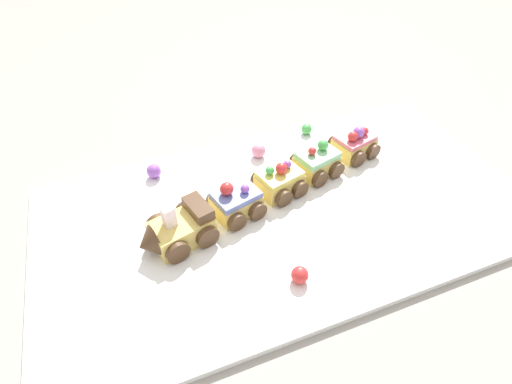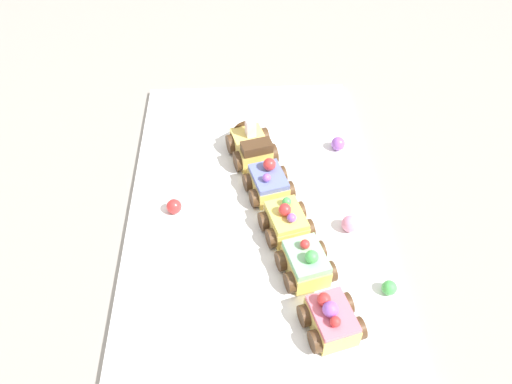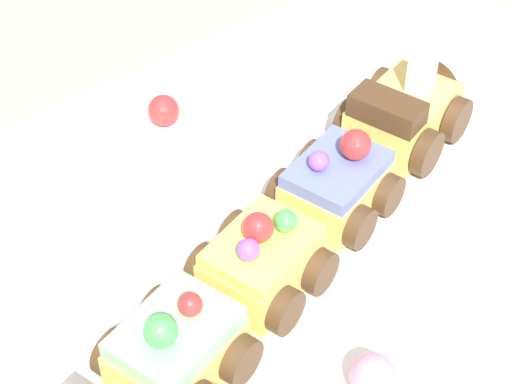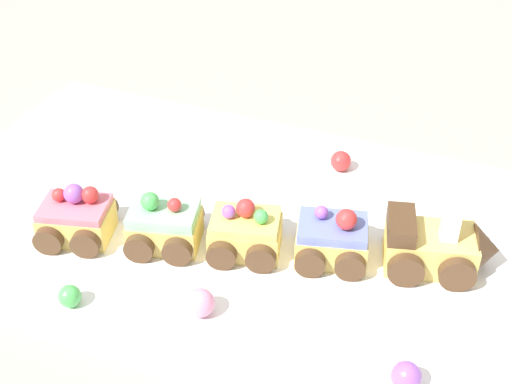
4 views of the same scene
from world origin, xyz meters
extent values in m
plane|color=gray|center=(0.00, 0.00, 0.00)|extent=(10.00, 10.00, 0.00)
cube|color=white|center=(0.00, 0.00, 0.01)|extent=(0.81, 0.42, 0.01)
cube|color=#EACC66|center=(0.18, 0.00, 0.03)|extent=(0.10, 0.08, 0.04)
cube|color=#4C331E|center=(0.15, -0.01, 0.06)|extent=(0.04, 0.06, 0.02)
cone|color=#4C331E|center=(0.23, 0.01, 0.04)|extent=(0.04, 0.06, 0.05)
cube|color=white|center=(0.19, 0.00, 0.06)|extent=(0.02, 0.02, 0.02)
cube|color=white|center=(0.19, 0.00, 0.08)|extent=(0.02, 0.02, 0.02)
cylinder|color=#4C331E|center=(0.21, -0.03, 0.03)|extent=(0.04, 0.02, 0.04)
cylinder|color=#4C331E|center=(0.19, 0.04, 0.03)|extent=(0.04, 0.02, 0.04)
cylinder|color=#4C331E|center=(0.16, -0.04, 0.03)|extent=(0.04, 0.02, 0.04)
cylinder|color=#4C331E|center=(0.14, 0.03, 0.03)|extent=(0.04, 0.02, 0.04)
cube|color=#EACC66|center=(0.08, -0.03, 0.03)|extent=(0.08, 0.07, 0.03)
cube|color=#6B7AC6|center=(0.08, -0.03, 0.05)|extent=(0.08, 0.07, 0.01)
sphere|color=#9956C6|center=(0.07, -0.02, 0.06)|extent=(0.02, 0.02, 0.01)
sphere|color=red|center=(0.09, -0.03, 0.07)|extent=(0.03, 0.03, 0.02)
cylinder|color=#4C331E|center=(0.11, -0.05, 0.03)|extent=(0.03, 0.02, 0.03)
cylinder|color=#4C331E|center=(0.09, 0.01, 0.03)|extent=(0.03, 0.02, 0.03)
cylinder|color=#4C331E|center=(0.07, -0.06, 0.03)|extent=(0.03, 0.02, 0.03)
cylinder|color=#4C331E|center=(0.05, 0.00, 0.03)|extent=(0.03, 0.02, 0.03)
cube|color=#EACC66|center=(-0.01, -0.05, 0.03)|extent=(0.08, 0.07, 0.03)
cube|color=#EFE066|center=(-0.01, -0.05, 0.05)|extent=(0.08, 0.07, 0.01)
sphere|color=#9956C6|center=(-0.02, -0.06, 0.06)|extent=(0.02, 0.02, 0.01)
sphere|color=red|center=(-0.01, -0.05, 0.06)|extent=(0.02, 0.02, 0.02)
sphere|color=#4CBC56|center=(0.01, -0.05, 0.06)|extent=(0.02, 0.02, 0.02)
cylinder|color=#4C331E|center=(0.02, -0.08, 0.03)|extent=(0.03, 0.02, 0.03)
cylinder|color=#4C331E|center=(0.00, -0.01, 0.03)|extent=(0.03, 0.02, 0.03)
cylinder|color=#4C331E|center=(-0.02, -0.09, 0.03)|extent=(0.03, 0.02, 0.03)
cylinder|color=#4C331E|center=(-0.04, -0.02, 0.03)|extent=(0.03, 0.02, 0.03)
cube|color=#EACC66|center=(-0.09, -0.07, 0.03)|extent=(0.08, 0.07, 0.03)
cube|color=#93DBA3|center=(-0.09, -0.07, 0.05)|extent=(0.08, 0.07, 0.01)
sphere|color=#4CBC56|center=(-0.10, -0.08, 0.07)|extent=(0.02, 0.02, 0.02)
sphere|color=red|center=(-0.08, -0.07, 0.06)|extent=(0.02, 0.02, 0.01)
cylinder|color=#4C331E|center=(-0.06, -0.10, 0.03)|extent=(0.03, 0.02, 0.03)
cylinder|color=#4C331E|center=(-0.08, -0.03, 0.03)|extent=(0.03, 0.02, 0.03)
cylinder|color=#4C331E|center=(-0.10, -0.11, 0.03)|extent=(0.03, 0.02, 0.03)
cylinder|color=#4C331E|center=(-0.12, -0.05, 0.03)|extent=(0.03, 0.02, 0.03)
cube|color=#EACC66|center=(-0.19, -0.10, 0.03)|extent=(0.08, 0.07, 0.03)
cube|color=#E57084|center=(-0.19, -0.10, 0.05)|extent=(0.08, 0.07, 0.01)
sphere|color=red|center=(-0.20, -0.10, 0.06)|extent=(0.02, 0.02, 0.01)
sphere|color=#9956C6|center=(-0.19, -0.09, 0.06)|extent=(0.03, 0.03, 0.02)
sphere|color=red|center=(-0.17, -0.08, 0.06)|extent=(0.02, 0.02, 0.02)
cylinder|color=#4C331E|center=(-0.16, -0.12, 0.03)|extent=(0.03, 0.02, 0.03)
cylinder|color=#4C331E|center=(-0.17, -0.06, 0.03)|extent=(0.03, 0.02, 0.03)
cylinder|color=#4C331E|center=(-0.20, -0.13, 0.03)|extent=(0.03, 0.02, 0.03)
cylinder|color=#4C331E|center=(-0.21, -0.07, 0.03)|extent=(0.03, 0.02, 0.03)
sphere|color=red|center=(0.04, 0.13, 0.02)|extent=(0.03, 0.03, 0.03)
sphere|color=#9956C6|center=(0.19, -0.17, 0.03)|extent=(0.03, 0.03, 0.03)
sphere|color=pink|center=(-0.01, -0.15, 0.03)|extent=(0.03, 0.03, 0.03)
sphere|color=#4CBC56|center=(-0.13, -0.19, 0.02)|extent=(0.02, 0.02, 0.02)
camera|label=1|loc=(0.22, 0.42, 0.49)|focal=28.00mm
camera|label=2|loc=(-0.53, 0.02, 0.64)|focal=35.00mm
camera|label=3|loc=(-0.25, -0.34, 0.44)|focal=60.00mm
camera|label=4|loc=(0.22, -0.58, 0.50)|focal=50.00mm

